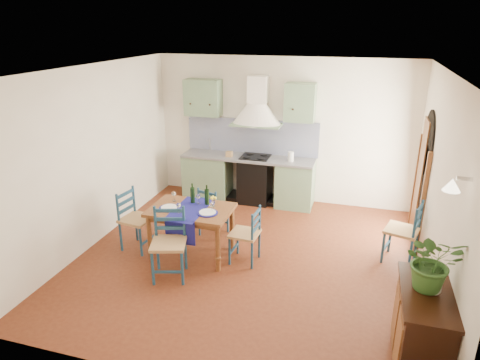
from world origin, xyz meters
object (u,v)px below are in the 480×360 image
Objects in this scene: dining_table at (191,214)px; sideboard at (421,328)px; potted_plant at (433,262)px; chair_near at (169,243)px.

sideboard is (3.10, -1.51, -0.18)m from dining_table.
potted_plant is at bearing -24.85° from dining_table.
potted_plant reaches higher than sideboard.
potted_plant is at bearing 80.84° from sideboard.
dining_table is at bearing 154.01° from sideboard.
dining_table reaches higher than sideboard.
dining_table is 2.04× the size of potted_plant.
chair_near reaches higher than sideboard.
sideboard is (3.18, -0.88, -0.01)m from chair_near.
chair_near is at bearing 165.76° from potted_plant.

